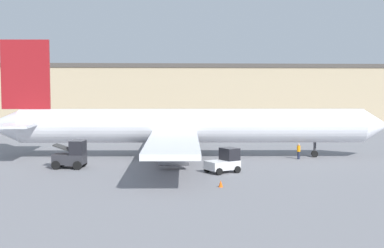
# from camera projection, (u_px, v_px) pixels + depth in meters

# --- Properties ---
(ground_plane) EXTENTS (400.00, 400.00, 0.00)m
(ground_plane) POSITION_uv_depth(u_px,v_px,m) (192.00, 157.00, 61.59)
(ground_plane) COLOR slate
(terminal_building) EXTENTS (86.73, 15.57, 10.49)m
(terminal_building) POSITION_uv_depth(u_px,v_px,m) (154.00, 93.00, 106.38)
(terminal_building) COLOR tan
(terminal_building) RESTS_ON ground_plane
(airplane) EXTENTS (42.52, 38.49, 12.25)m
(airplane) POSITION_uv_depth(u_px,v_px,m) (181.00, 126.00, 61.29)
(airplane) COLOR white
(airplane) RESTS_ON ground_plane
(ground_crew_worker) EXTENTS (0.36, 0.36, 1.61)m
(ground_crew_worker) POSITION_uv_depth(u_px,v_px,m) (299.00, 151.00, 60.33)
(ground_crew_worker) COLOR #1E2338
(ground_crew_worker) RESTS_ON ground_plane
(baggage_tug) EXTENTS (3.29, 2.91, 2.16)m
(baggage_tug) POSITION_uv_depth(u_px,v_px,m) (225.00, 161.00, 52.21)
(baggage_tug) COLOR silver
(baggage_tug) RESTS_ON ground_plane
(belt_loader_truck) EXTENTS (3.28, 2.80, 2.59)m
(belt_loader_truck) POSITION_uv_depth(u_px,v_px,m) (72.00, 155.00, 54.52)
(belt_loader_truck) COLOR #2D2D33
(belt_loader_truck) RESTS_ON ground_plane
(safety_cone_near) EXTENTS (0.36, 0.36, 0.55)m
(safety_cone_near) POSITION_uv_depth(u_px,v_px,m) (221.00, 184.00, 45.48)
(safety_cone_near) COLOR #EF590F
(safety_cone_near) RESTS_ON ground_plane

